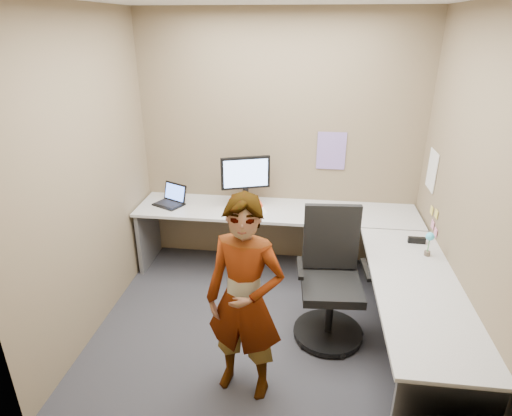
# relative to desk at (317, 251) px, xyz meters

# --- Properties ---
(ground) EXTENTS (3.00, 3.00, 0.00)m
(ground) POSITION_rel_desk_xyz_m (-0.44, -0.39, -0.59)
(ground) COLOR #29282E
(ground) RESTS_ON ground
(wall_back) EXTENTS (3.00, 0.00, 3.00)m
(wall_back) POSITION_rel_desk_xyz_m (-0.44, 0.91, 0.76)
(wall_back) COLOR brown
(wall_back) RESTS_ON ground
(wall_right) EXTENTS (0.00, 2.70, 2.70)m
(wall_right) POSITION_rel_desk_xyz_m (1.06, -0.39, 0.76)
(wall_right) COLOR brown
(wall_right) RESTS_ON ground
(wall_left) EXTENTS (0.00, 2.70, 2.70)m
(wall_left) POSITION_rel_desk_xyz_m (-1.94, -0.39, 0.76)
(wall_left) COLOR brown
(wall_left) RESTS_ON ground
(desk) EXTENTS (2.98, 2.58, 0.73)m
(desk) POSITION_rel_desk_xyz_m (0.00, 0.00, 0.00)
(desk) COLOR #A6A6A6
(desk) RESTS_ON ground
(paper_ream) EXTENTS (0.38, 0.33, 0.06)m
(paper_ream) POSITION_rel_desk_xyz_m (-0.76, 0.61, 0.17)
(paper_ream) COLOR red
(paper_ream) RESTS_ON desk
(monitor) EXTENTS (0.50, 0.23, 0.49)m
(monitor) POSITION_rel_desk_xyz_m (-0.76, 0.62, 0.49)
(monitor) COLOR black
(monitor) RESTS_ON paper_ream
(laptop) EXTENTS (0.38, 0.36, 0.21)m
(laptop) POSITION_rel_desk_xyz_m (-1.58, 0.60, 0.20)
(laptop) COLOR black
(laptop) RESTS_ON desk
(trackball_mouse) EXTENTS (0.12, 0.08, 0.07)m
(trackball_mouse) POSITION_rel_desk_xyz_m (-0.71, 0.48, 0.17)
(trackball_mouse) COLOR #B7B7BC
(trackball_mouse) RESTS_ON desk
(origami) EXTENTS (0.10, 0.10, 0.06)m
(origami) POSITION_rel_desk_xyz_m (-0.57, 0.51, 0.17)
(origami) COLOR white
(origami) RESTS_ON desk
(stapler) EXTENTS (0.15, 0.04, 0.05)m
(stapler) POSITION_rel_desk_xyz_m (0.87, -0.00, 0.17)
(stapler) COLOR black
(stapler) RESTS_ON desk
(flower) EXTENTS (0.07, 0.07, 0.22)m
(flower) POSITION_rel_desk_xyz_m (0.91, -0.22, 0.28)
(flower) COLOR brown
(flower) RESTS_ON desk
(calendar_purple) EXTENTS (0.30, 0.01, 0.40)m
(calendar_purple) POSITION_rel_desk_xyz_m (0.11, 0.90, 0.71)
(calendar_purple) COLOR #846BB7
(calendar_purple) RESTS_ON wall_back
(calendar_white) EXTENTS (0.01, 0.28, 0.38)m
(calendar_white) POSITION_rel_desk_xyz_m (1.05, 0.51, 0.66)
(calendar_white) COLOR white
(calendar_white) RESTS_ON wall_right
(sticky_note_a) EXTENTS (0.01, 0.07, 0.07)m
(sticky_note_a) POSITION_rel_desk_xyz_m (1.05, 0.16, 0.36)
(sticky_note_a) COLOR #F2E059
(sticky_note_a) RESTS_ON wall_right
(sticky_note_b) EXTENTS (0.01, 0.07, 0.07)m
(sticky_note_b) POSITION_rel_desk_xyz_m (1.05, 0.21, 0.23)
(sticky_note_b) COLOR pink
(sticky_note_b) RESTS_ON wall_right
(sticky_note_c) EXTENTS (0.01, 0.07, 0.07)m
(sticky_note_c) POSITION_rel_desk_xyz_m (1.05, 0.09, 0.21)
(sticky_note_c) COLOR pink
(sticky_note_c) RESTS_ON wall_right
(sticky_note_d) EXTENTS (0.01, 0.07, 0.07)m
(sticky_note_d) POSITION_rel_desk_xyz_m (1.05, 0.31, 0.33)
(sticky_note_d) COLOR #F2E059
(sticky_note_d) RESTS_ON wall_right
(office_chair) EXTENTS (0.60, 0.60, 1.14)m
(office_chair) POSITION_rel_desk_xyz_m (0.12, -0.41, -0.12)
(office_chair) COLOR black
(office_chair) RESTS_ON ground
(person) EXTENTS (0.63, 0.48, 1.55)m
(person) POSITION_rel_desk_xyz_m (-0.51, -1.12, 0.19)
(person) COLOR #999399
(person) RESTS_ON ground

